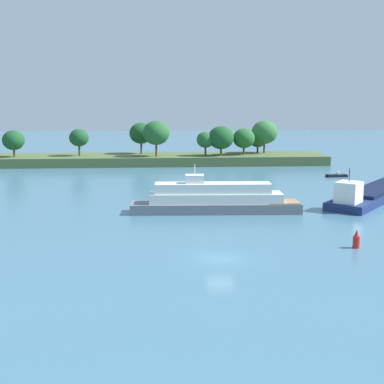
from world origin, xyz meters
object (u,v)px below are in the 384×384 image
Objects in this scene: cargo_barge at (375,192)px; fishing_skiff at (337,175)px; white_riverboat at (215,200)px; channel_buoy_red at (356,240)px.

fishing_skiff is at bearing 85.59° from cargo_barge.
white_riverboat is (-26.67, -30.76, 1.44)m from fishing_skiff.
white_riverboat is (-24.95, -8.49, 0.79)m from cargo_barge.
cargo_barge is (-1.72, -22.28, 0.65)m from fishing_skiff.
channel_buoy_red is at bearing -56.04° from white_riverboat.
white_riverboat is at bearing 123.96° from channel_buoy_red.
channel_buoy_red reaches higher than fishing_skiff.
white_riverboat reaches higher than fishing_skiff.
fishing_skiff is 0.19× the size of white_riverboat.
fishing_skiff is 22.35m from cargo_barge.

